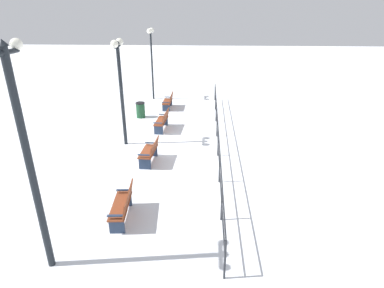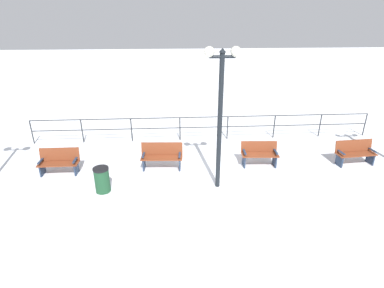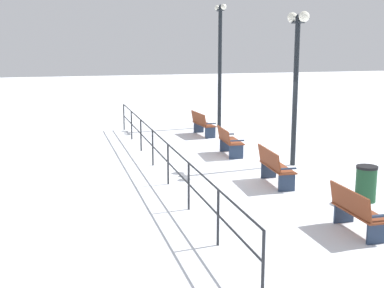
{
  "view_description": "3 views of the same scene",
  "coord_description": "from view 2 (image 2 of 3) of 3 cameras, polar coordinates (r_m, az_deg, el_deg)",
  "views": [
    {
      "loc": [
        -2.4,
        12.97,
        5.63
      ],
      "look_at": [
        -1.77,
        0.94,
        0.44
      ],
      "focal_mm": 29.74,
      "sensor_mm": 36.0,
      "label": 1
    },
    {
      "loc": [
        9.95,
        -1.37,
        5.37
      ],
      "look_at": [
        -1.25,
        -0.64,
        0.47
      ],
      "focal_mm": 28.46,
      "sensor_mm": 36.0,
      "label": 2
    },
    {
      "loc": [
        -5.66,
        -14.21,
        3.77
      ],
      "look_at": [
        -1.8,
        0.42,
        0.73
      ],
      "focal_mm": 49.67,
      "sensor_mm": 36.0,
      "label": 3
    }
  ],
  "objects": [
    {
      "name": "waterfront_railing",
      "position": [
        13.68,
        2.24,
        3.75
      ],
      "size": [
        0.05,
        15.15,
        1.09
      ],
      "color": "#26282D",
      "rests_on": "ground"
    },
    {
      "name": "bench_nearest",
      "position": [
        11.87,
        -23.65,
        -3.04
      ],
      "size": [
        0.55,
        1.39,
        0.91
      ],
      "rotation": [
        0.0,
        0.0,
        -0.0
      ],
      "color": "brown",
      "rests_on": "ground"
    },
    {
      "name": "bench_third",
      "position": [
        11.71,
        12.52,
        -1.82
      ],
      "size": [
        0.64,
        1.39,
        0.89
      ],
      "rotation": [
        0.0,
        0.0,
        -0.06
      ],
      "color": "brown",
      "rests_on": "ground"
    },
    {
      "name": "bench_second",
      "position": [
        11.25,
        -5.67,
        -2.24
      ],
      "size": [
        0.62,
        1.55,
        0.95
      ],
      "rotation": [
        0.0,
        0.0,
        -0.06
      ],
      "color": "brown",
      "rests_on": "ground"
    },
    {
      "name": "trash_bin",
      "position": [
        10.22,
        -16.51,
        -6.42
      ],
      "size": [
        0.5,
        0.5,
        0.85
      ],
      "color": "#1E4C2D",
      "rests_on": "ground"
    },
    {
      "name": "ground_plane",
      "position": [
        11.39,
        3.64,
        -4.61
      ],
      "size": [
        80.0,
        80.0,
        0.0
      ],
      "primitive_type": "plane",
      "color": "white",
      "rests_on": "ground"
    },
    {
      "name": "lamppost_middle",
      "position": [
        9.13,
        5.41,
        8.74
      ],
      "size": [
        0.3,
        1.05,
        4.49
      ],
      "color": "black",
      "rests_on": "ground"
    },
    {
      "name": "bench_fourth",
      "position": [
        13.07,
        28.23,
        -1.4
      ],
      "size": [
        0.64,
        1.52,
        0.92
      ],
      "rotation": [
        0.0,
        0.0,
        0.08
      ],
      "color": "brown",
      "rests_on": "ground"
    }
  ]
}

